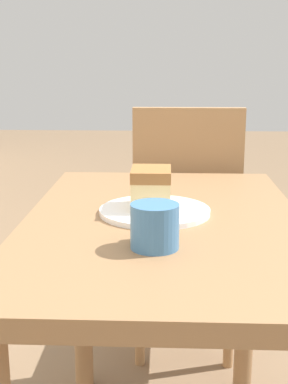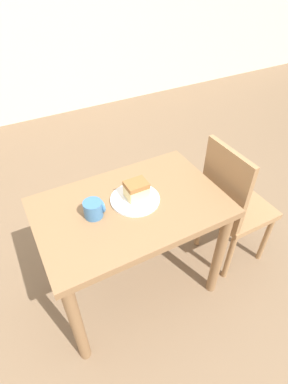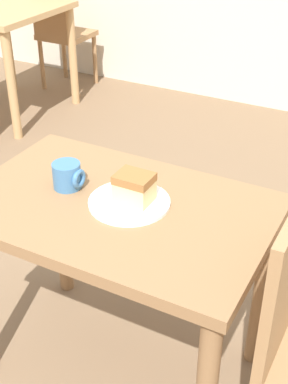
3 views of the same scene
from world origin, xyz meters
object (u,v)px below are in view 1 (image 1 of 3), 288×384
dining_table_near (163,270)px  coffee_mug (155,226)px  plate (155,211)px  cake_slice (151,188)px  chair_near_window (185,226)px

dining_table_near → coffee_mug: size_ratio=9.60×
plate → cake_slice: bearing=34.0°
plate → dining_table_near: bearing=-149.6°
plate → coffee_mug: coffee_mug is taller
plate → coffee_mug: (-0.22, -0.00, 0.04)m
dining_table_near → cake_slice: cake_slice is taller
chair_near_window → cake_slice: 0.69m
chair_near_window → cake_slice: bearing=80.3°
plate → chair_near_window: bearing=-8.7°
chair_near_window → plate: size_ratio=3.61×
chair_near_window → plate: bearing=81.3°
plate → cake_slice: (0.01, 0.01, 0.05)m
plate → coffee_mug: size_ratio=2.55×
dining_table_near → cake_slice: size_ratio=8.60×
dining_table_near → coffee_mug: bearing=175.0°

